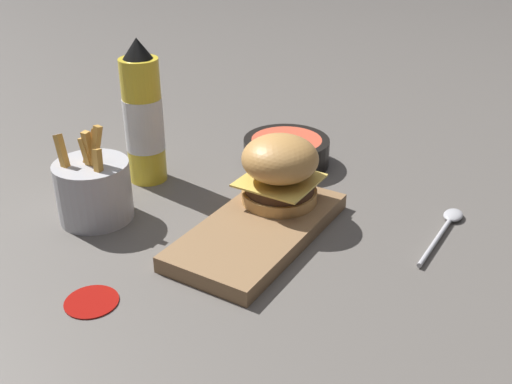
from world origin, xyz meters
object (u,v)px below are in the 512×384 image
Objects in this scene: burger at (280,169)px; fries_basket at (94,190)px; side_bowl at (286,151)px; serving_board at (256,229)px; spoon at (447,224)px; ketchup_bottle at (143,118)px.

fries_basket is (-0.16, 0.24, -0.03)m from burger.
fries_basket is 0.98× the size of side_bowl.
fries_basket is at bearing 108.44° from serving_board.
side_bowl is 0.86× the size of spoon.
side_bowl is at bearing -44.32° from ketchup_bottle.
side_bowl reaches higher than spoon.
spoon is (0.25, -0.48, -0.04)m from fries_basket.
burger is at bearing -154.64° from side_bowl.
burger is 0.29m from fries_basket.
serving_board is 0.10m from burger.
side_bowl is (0.17, 0.08, -0.05)m from burger.
ketchup_bottle is at bearing 135.68° from side_bowl.
spoon is at bearing -67.71° from burger.
side_bowl is (0.25, 0.09, 0.01)m from serving_board.
serving_board is at bearing -104.27° from ketchup_bottle.
ketchup_bottle reaches higher than spoon.
ketchup_bottle is 0.27m from side_bowl.
ketchup_bottle is 0.52m from spoon.
burger is 0.47× the size of ketchup_bottle.
spoon is at bearing -61.88° from fries_basket.
burger is at bearing -87.90° from ketchup_bottle.
spoon is (-0.07, -0.32, -0.02)m from side_bowl.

